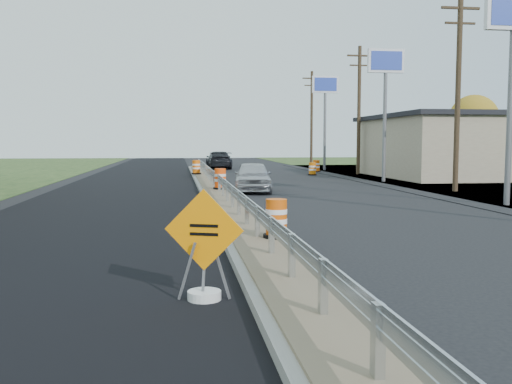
{
  "coord_description": "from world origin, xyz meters",
  "views": [
    {
      "loc": [
        -1.81,
        -16.91,
        2.4
      ],
      "look_at": [
        0.21,
        -2.21,
        1.1
      ],
      "focal_mm": 40.0,
      "sensor_mm": 36.0,
      "label": 1
    }
  ],
  "objects": [
    {
      "name": "barrel_median_mid",
      "position": [
        0.14,
        9.32,
        0.69
      ],
      "size": [
        0.65,
        0.65,
        0.96
      ],
      "color": "black",
      "rests_on": "median"
    },
    {
      "name": "median",
      "position": [
        0.0,
        8.0,
        0.11
      ],
      "size": [
        1.6,
        55.0,
        0.23
      ],
      "color": "gray",
      "rests_on": "ground"
    },
    {
      "name": "milled_overlay",
      "position": [
        -4.4,
        10.0,
        0.01
      ],
      "size": [
        7.2,
        120.0,
        0.01
      ],
      "primitive_type": "cube",
      "color": "black",
      "rests_on": "ground"
    },
    {
      "name": "guardrail",
      "position": [
        0.0,
        9.0,
        0.73
      ],
      "size": [
        0.1,
        46.15,
        0.72
      ],
      "color": "silver",
      "rests_on": "median"
    },
    {
      "name": "pylon_sign_mid",
      "position": [
        10.5,
        16.0,
        6.48
      ],
      "size": [
        2.2,
        0.3,
        7.9
      ],
      "color": "slate",
      "rests_on": "ground"
    },
    {
      "name": "caution_sign",
      "position": [
        -1.43,
        -8.39,
        0.43
      ],
      "size": [
        1.17,
        0.51,
        1.7
      ],
      "rotation": [
        0.0,
        0.0,
        -0.34
      ],
      "color": "white",
      "rests_on": "ground"
    },
    {
      "name": "utility_pole_smid",
      "position": [
        11.5,
        9.0,
        4.93
      ],
      "size": [
        1.9,
        0.26,
        9.4
      ],
      "color": "#473523",
      "rests_on": "ground"
    },
    {
      "name": "barrel_median_near",
      "position": [
        0.4,
        -4.24,
        0.65
      ],
      "size": [
        0.6,
        0.6,
        0.88
      ],
      "color": "black",
      "rests_on": "median"
    },
    {
      "name": "pylon_sign_north",
      "position": [
        10.5,
        30.0,
        6.48
      ],
      "size": [
        2.2,
        0.3,
        7.9
      ],
      "color": "slate",
      "rests_on": "ground"
    },
    {
      "name": "barrel_shoulder_far",
      "position": [
        9.2,
        27.55,
        0.46
      ],
      "size": [
        0.66,
        0.66,
        0.97
      ],
      "color": "black",
      "rests_on": "ground"
    },
    {
      "name": "ground",
      "position": [
        0.0,
        0.0,
        0.0
      ],
      "size": [
        140.0,
        140.0,
        0.0
      ],
      "primitive_type": "plane",
      "color": "black",
      "rests_on": "ground"
    },
    {
      "name": "barrel_shoulder_mid",
      "position": [
        7.91,
        23.54,
        0.45
      ],
      "size": [
        0.63,
        0.63,
        0.93
      ],
      "color": "black",
      "rests_on": "ground"
    },
    {
      "name": "barrel_median_far",
      "position": [
        -0.55,
        21.83,
        0.69
      ],
      "size": [
        0.65,
        0.65,
        0.95
      ],
      "color": "black",
      "rests_on": "median"
    },
    {
      "name": "car_dark_far",
      "position": [
        1.9,
        34.55,
        0.78
      ],
      "size": [
        2.24,
        5.4,
        1.56
      ],
      "primitive_type": "imported",
      "rotation": [
        0.0,
        0.0,
        3.13
      ],
      "color": "black",
      "rests_on": "ground"
    },
    {
      "name": "retail_building_near",
      "position": [
        20.99,
        20.0,
        2.16
      ],
      "size": [
        18.5,
        12.5,
        4.27
      ],
      "color": "tan",
      "rests_on": "ground"
    },
    {
      "name": "tree_far_yellow",
      "position": [
        26.0,
        34.0,
        4.54
      ],
      "size": [
        4.62,
        4.62,
        6.86
      ],
      "color": "#473523",
      "rests_on": "ground"
    },
    {
      "name": "car_silver",
      "position": [
        1.8,
        10.42,
        0.74
      ],
      "size": [
        2.21,
        4.48,
        1.47
      ],
      "primitive_type": "imported",
      "rotation": [
        0.0,
        0.0,
        -0.11
      ],
      "color": "#B8B8BD",
      "rests_on": "ground"
    },
    {
      "name": "utility_pole_nmid",
      "position": [
        11.5,
        24.0,
        4.93
      ],
      "size": [
        1.9,
        0.26,
        9.4
      ],
      "color": "#473523",
      "rests_on": "ground"
    },
    {
      "name": "utility_pole_north",
      "position": [
        11.5,
        39.0,
        4.93
      ],
      "size": [
        1.9,
        0.26,
        9.4
      ],
      "color": "#473523",
      "rests_on": "ground"
    }
  ]
}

